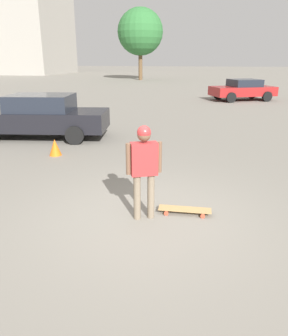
{
  "coord_description": "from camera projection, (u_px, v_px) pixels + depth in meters",
  "views": [
    {
      "loc": [
        -1.01,
        5.03,
        2.64
      ],
      "look_at": [
        0.0,
        0.0,
        0.91
      ],
      "focal_mm": 35.0,
      "sensor_mm": 36.0,
      "label": 1
    }
  ],
  "objects": [
    {
      "name": "car_parked_far",
      "position": [
        243.0,
        89.0,
        21.27
      ],
      "size": [
        4.42,
        3.33,
        1.34
      ],
      "rotation": [
        0.0,
        0.0,
        0.42
      ],
      "color": "maroon",
      "rests_on": "ground_plane"
    },
    {
      "name": "person",
      "position": [
        144.0,
        163.0,
        5.38
      ],
      "size": [
        0.56,
        0.36,
        1.63
      ],
      "rotation": [
        0.0,
        0.0,
        -2.74
      ],
      "color": "#7A6B56",
      "rests_on": "ground_plane"
    },
    {
      "name": "ground_plane",
      "position": [
        144.0,
        218.0,
        5.7
      ],
      "size": [
        220.0,
        220.0,
        0.0
      ],
      "primitive_type": "plane",
      "color": "gray"
    },
    {
      "name": "tree_distant",
      "position": [
        140.0,
        32.0,
        39.76
      ],
      "size": [
        5.55,
        5.55,
        8.45
      ],
      "color": "brown",
      "rests_on": "ground_plane"
    },
    {
      "name": "traffic_cone",
      "position": [
        55.0,
        147.0,
        9.29
      ],
      "size": [
        0.34,
        0.34,
        0.47
      ],
      "color": "orange",
      "rests_on": "ground_plane"
    },
    {
      "name": "skateboard",
      "position": [
        185.0,
        210.0,
        5.83
      ],
      "size": [
        0.94,
        0.32,
        0.09
      ],
      "rotation": [
        0.0,
        0.0,
        0.03
      ],
      "color": "tan",
      "rests_on": "ground_plane"
    },
    {
      "name": "car_parked_near",
      "position": [
        40.0,
        116.0,
        11.21
      ],
      "size": [
        4.83,
        2.46,
        1.48
      ],
      "rotation": [
        0.0,
        0.0,
        0.15
      ],
      "color": "black",
      "rests_on": "ground_plane"
    }
  ]
}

